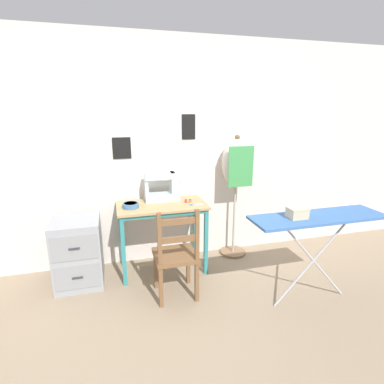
{
  "coord_description": "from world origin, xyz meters",
  "views": [
    {
      "loc": [
        -0.49,
        -2.8,
        1.76
      ],
      "look_at": [
        0.33,
        0.23,
        0.9
      ],
      "focal_mm": 28.0,
      "sensor_mm": 36.0,
      "label": 1
    }
  ],
  "objects_px": {
    "filing_cabinet": "(78,252)",
    "storage_box": "(297,213)",
    "sewing_machine": "(164,187)",
    "ironing_board": "(318,221)",
    "thread_spool_mid_table": "(190,201)",
    "fabric_bowl": "(131,205)",
    "wooden_chair": "(176,256)",
    "dress_form": "(236,169)",
    "thread_spool_near_machine": "(186,201)",
    "scissors": "(194,205)"
  },
  "relations": [
    {
      "from": "scissors",
      "to": "thread_spool_mid_table",
      "type": "xyz_separation_m",
      "value": [
        -0.02,
        0.07,
        0.02
      ]
    },
    {
      "from": "filing_cabinet",
      "to": "storage_box",
      "type": "distance_m",
      "value": 2.19
    },
    {
      "from": "thread_spool_near_machine",
      "to": "filing_cabinet",
      "type": "relative_size",
      "value": 0.06
    },
    {
      "from": "dress_form",
      "to": "wooden_chair",
      "type": "bearing_deg",
      "value": -141.86
    },
    {
      "from": "wooden_chair",
      "to": "filing_cabinet",
      "type": "relative_size",
      "value": 1.32
    },
    {
      "from": "storage_box",
      "to": "sewing_machine",
      "type": "bearing_deg",
      "value": 132.45
    },
    {
      "from": "dress_form",
      "to": "fabric_bowl",
      "type": "bearing_deg",
      "value": -171.4
    },
    {
      "from": "sewing_machine",
      "to": "fabric_bowl",
      "type": "distance_m",
      "value": 0.44
    },
    {
      "from": "scissors",
      "to": "filing_cabinet",
      "type": "relative_size",
      "value": 0.21
    },
    {
      "from": "fabric_bowl",
      "to": "dress_form",
      "type": "relative_size",
      "value": 0.11
    },
    {
      "from": "scissors",
      "to": "ironing_board",
      "type": "xyz_separation_m",
      "value": [
        0.92,
        -0.83,
        0.03
      ]
    },
    {
      "from": "ironing_board",
      "to": "storage_box",
      "type": "distance_m",
      "value": 0.24
    },
    {
      "from": "storage_box",
      "to": "fabric_bowl",
      "type": "bearing_deg",
      "value": 146.7
    },
    {
      "from": "dress_form",
      "to": "storage_box",
      "type": "relative_size",
      "value": 8.97
    },
    {
      "from": "filing_cabinet",
      "to": "storage_box",
      "type": "relative_size",
      "value": 4.21
    },
    {
      "from": "storage_box",
      "to": "ironing_board",
      "type": "bearing_deg",
      "value": -1.61
    },
    {
      "from": "thread_spool_near_machine",
      "to": "ironing_board",
      "type": "bearing_deg",
      "value": -42.69
    },
    {
      "from": "sewing_machine",
      "to": "ironing_board",
      "type": "height_order",
      "value": "sewing_machine"
    },
    {
      "from": "sewing_machine",
      "to": "thread_spool_mid_table",
      "type": "distance_m",
      "value": 0.34
    },
    {
      "from": "filing_cabinet",
      "to": "thread_spool_mid_table",
      "type": "bearing_deg",
      "value": -0.04
    },
    {
      "from": "fabric_bowl",
      "to": "thread_spool_mid_table",
      "type": "distance_m",
      "value": 0.64
    },
    {
      "from": "fabric_bowl",
      "to": "ironing_board",
      "type": "xyz_separation_m",
      "value": [
        1.58,
        -0.9,
        0.0
      ]
    },
    {
      "from": "thread_spool_mid_table",
      "to": "storage_box",
      "type": "relative_size",
      "value": 0.23
    },
    {
      "from": "scissors",
      "to": "fabric_bowl",
      "type": "bearing_deg",
      "value": 173.66
    },
    {
      "from": "ironing_board",
      "to": "sewing_machine",
      "type": "bearing_deg",
      "value": 138.03
    },
    {
      "from": "scissors",
      "to": "filing_cabinet",
      "type": "distance_m",
      "value": 1.3
    },
    {
      "from": "sewing_machine",
      "to": "dress_form",
      "type": "height_order",
      "value": "dress_form"
    },
    {
      "from": "fabric_bowl",
      "to": "storage_box",
      "type": "bearing_deg",
      "value": -33.3
    },
    {
      "from": "filing_cabinet",
      "to": "storage_box",
      "type": "bearing_deg",
      "value": -25.04
    },
    {
      "from": "sewing_machine",
      "to": "scissors",
      "type": "relative_size",
      "value": 2.74
    },
    {
      "from": "fabric_bowl",
      "to": "scissors",
      "type": "xyz_separation_m",
      "value": [
        0.67,
        -0.07,
        -0.03
      ]
    },
    {
      "from": "wooden_chair",
      "to": "storage_box",
      "type": "xyz_separation_m",
      "value": [
        1.0,
        -0.39,
        0.47
      ]
    },
    {
      "from": "fabric_bowl",
      "to": "wooden_chair",
      "type": "height_order",
      "value": "wooden_chair"
    },
    {
      "from": "filing_cabinet",
      "to": "ironing_board",
      "type": "xyz_separation_m",
      "value": [
        2.14,
        -0.9,
        0.46
      ]
    },
    {
      "from": "wooden_chair",
      "to": "filing_cabinet",
      "type": "height_order",
      "value": "wooden_chair"
    },
    {
      "from": "scissors",
      "to": "ironing_board",
      "type": "relative_size",
      "value": 0.12
    },
    {
      "from": "sewing_machine",
      "to": "wooden_chair",
      "type": "height_order",
      "value": "sewing_machine"
    },
    {
      "from": "ironing_board",
      "to": "dress_form",
      "type": "bearing_deg",
      "value": 106.78
    },
    {
      "from": "sewing_machine",
      "to": "thread_spool_near_machine",
      "type": "relative_size",
      "value": 9.78
    },
    {
      "from": "thread_spool_near_machine",
      "to": "thread_spool_mid_table",
      "type": "bearing_deg",
      "value": -10.47
    },
    {
      "from": "dress_form",
      "to": "ironing_board",
      "type": "relative_size",
      "value": 1.21
    },
    {
      "from": "scissors",
      "to": "thread_spool_near_machine",
      "type": "xyz_separation_m",
      "value": [
        -0.07,
        0.08,
        0.02
      ]
    },
    {
      "from": "thread_spool_near_machine",
      "to": "filing_cabinet",
      "type": "distance_m",
      "value": 1.23
    },
    {
      "from": "filing_cabinet",
      "to": "fabric_bowl",
      "type": "bearing_deg",
      "value": -0.11
    },
    {
      "from": "ironing_board",
      "to": "storage_box",
      "type": "bearing_deg",
      "value": 178.39
    },
    {
      "from": "thread_spool_near_machine",
      "to": "ironing_board",
      "type": "xyz_separation_m",
      "value": [
        0.99,
        -0.91,
        0.01
      ]
    },
    {
      "from": "fabric_bowl",
      "to": "thread_spool_near_machine",
      "type": "distance_m",
      "value": 0.59
    },
    {
      "from": "ironing_board",
      "to": "fabric_bowl",
      "type": "bearing_deg",
      "value": 150.3
    },
    {
      "from": "thread_spool_near_machine",
      "to": "wooden_chair",
      "type": "height_order",
      "value": "wooden_chair"
    },
    {
      "from": "scissors",
      "to": "dress_form",
      "type": "height_order",
      "value": "dress_form"
    }
  ]
}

